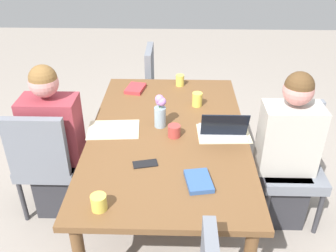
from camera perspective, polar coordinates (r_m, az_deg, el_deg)
ground_plane at (r=3.05m, az=-0.00°, el=-12.56°), size 10.00×10.00×0.00m
dining_table at (r=2.65m, az=-0.00°, el=-2.27°), size 1.82×1.10×0.72m
chair_far_left_near at (r=2.87m, az=-18.25°, el=-4.73°), size 0.44×0.44×0.90m
person_far_left_near at (r=2.90m, az=-16.78°, el=-3.48°), size 0.36×0.40×1.19m
chair_near_left_mid at (r=2.90m, az=18.20°, el=-4.40°), size 0.44×0.44×0.90m
person_near_left_mid at (r=2.81m, az=17.49°, el=-4.83°), size 0.36×0.40×1.19m
chair_head_right_left_far at (r=3.82m, az=-1.03°, el=6.11°), size 0.44×0.44×0.90m
flower_vase at (r=2.62m, az=-1.21°, el=2.39°), size 0.08×0.09×0.25m
placemat_far_left_near at (r=2.66m, az=-8.35°, el=-0.53°), size 0.28×0.38×0.00m
placemat_near_left_mid at (r=2.62m, az=8.51°, el=-1.14°), size 0.28×0.37×0.00m
laptop_near_left_mid at (r=2.58m, az=8.43°, el=-0.63°), size 0.22×0.32×0.21m
coffee_mug_near_left at (r=3.28m, az=1.85°, el=7.02°), size 0.07×0.07×0.10m
coffee_mug_near_right at (r=2.00m, az=-10.56°, el=-11.45°), size 0.08×0.08×0.09m
coffee_mug_centre_left at (r=2.54m, az=0.95°, el=-0.76°), size 0.09×0.09×0.08m
coffee_mug_centre_right at (r=2.94m, az=4.50°, el=4.09°), size 0.08×0.08×0.11m
book_red_cover at (r=3.22m, az=-5.02°, el=5.76°), size 0.22×0.18×0.03m
book_blue_cover at (r=2.15m, az=4.72°, el=-8.42°), size 0.22×0.17×0.03m
phone_black at (r=2.30m, az=-3.52°, el=-5.81°), size 0.10×0.16×0.01m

